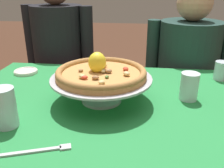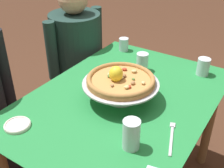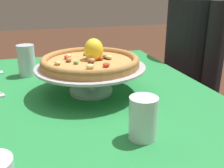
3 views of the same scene
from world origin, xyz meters
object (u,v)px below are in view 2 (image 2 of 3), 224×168
Objects in this scene: pizza at (120,79)px; dinner_fork at (172,136)px; water_glass_back_right at (124,45)px; pizza_stand at (121,87)px; water_glass_front_left at (131,136)px; side_plate at (17,125)px; water_glass_front_right at (203,68)px; diner_right at (77,63)px; water_glass_side_right at (142,63)px.

pizza reaches higher than dinner_fork.
pizza is at bearing -150.68° from water_glass_back_right.
dinner_fork is (-0.13, -0.35, -0.12)m from pizza.
pizza_stand reaches higher than dinner_fork.
water_glass_front_left reaches higher than dinner_fork.
pizza_stand reaches higher than side_plate.
water_glass_front_left is at bearing -71.51° from side_plate.
diner_right reaches higher than water_glass_front_right.
water_glass_front_left is (-0.28, -0.22, -0.02)m from pizza_stand.
water_glass_side_right is at bearing 9.13° from pizza.
water_glass_side_right is 1.25× the size of water_glass_back_right.
water_glass_back_right is 0.42m from diner_right.
pizza_stand is 3.77× the size of water_glass_front_right.
water_glass_front_right reaches higher than side_plate.
water_glass_front_left is at bearing 141.25° from dinner_fork.
side_plate is at bearing 149.61° from water_glass_front_right.
water_glass_side_right reaches higher than side_plate.
dinner_fork is at bearing -119.79° from diner_right.
water_glass_side_right is at bearing -15.68° from side_plate.
pizza is at bearing -170.87° from water_glass_side_right.
pizza_stand is at bearing -123.92° from diner_right.
pizza is 0.63m from water_glass_back_right.
pizza is 0.58m from water_glass_front_right.
water_glass_front_left is (-0.28, -0.22, -0.06)m from pizza.
side_plate is (-0.45, 0.28, -0.07)m from pizza_stand.
water_glass_back_right is at bearing 51.98° from water_glass_side_right.
water_glass_side_right is at bearing 114.56° from water_glass_front_right.
water_glass_side_right is at bearing 40.00° from dinner_fork.
pizza_stand is 0.53m from side_plate.
side_plate is at bearing 148.00° from pizza_stand.
water_glass_back_right is at bearing 32.78° from water_glass_front_left.
water_glass_side_right is 0.83× the size of water_glass_front_left.
pizza is 0.30× the size of diner_right.
diner_right reaches higher than water_glass_side_right.
side_plate is 0.10× the size of diner_right.
water_glass_back_right is (0.54, 0.31, -0.08)m from pizza.
diner_right reaches higher than dinner_fork.
water_glass_front_left is at bearing -147.22° from water_glass_back_right.
diner_right is at bearing 56.08° from pizza_stand.
diner_right reaches higher than pizza.
water_glass_side_right is 0.83m from side_plate.
pizza_stand is 0.33× the size of diner_right.
dinner_fork is (-0.13, -0.34, -0.07)m from pizza_stand.
pizza_stand is 1.13× the size of pizza.
water_glass_front_right is 0.86× the size of side_plate.
water_glass_side_right is 0.37m from water_glass_front_right.
water_glass_front_right is 0.09× the size of diner_right.
water_glass_side_right is at bearing 24.08° from water_glass_front_left.
water_glass_front_left reaches higher than water_glass_front_right.
water_glass_front_right is (0.50, -0.28, -0.03)m from pizza_stand.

